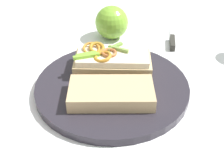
# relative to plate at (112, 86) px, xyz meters

# --- Properties ---
(ground_plane) EXTENTS (2.00, 2.00, 0.00)m
(ground_plane) POSITION_rel_plate_xyz_m (0.00, 0.00, -0.01)
(ground_plane) COLOR white
(ground_plane) RESTS_ON ground
(plate) EXTENTS (0.30, 0.30, 0.02)m
(plate) POSITION_rel_plate_xyz_m (0.00, 0.00, 0.00)
(plate) COLOR #29252E
(plate) RESTS_ON ground_plane
(sandwich) EXTENTS (0.17, 0.15, 0.05)m
(sandwich) POSITION_rel_plate_xyz_m (-0.03, 0.04, 0.03)
(sandwich) COLOR tan
(sandwich) RESTS_ON plate
(bread_slice_side) EXTENTS (0.17, 0.15, 0.03)m
(bread_slice_side) POSITION_rel_plate_xyz_m (0.02, -0.04, 0.02)
(bread_slice_side) COLOR tan
(bread_slice_side) RESTS_ON plate
(apple_0) EXTENTS (0.10, 0.10, 0.08)m
(apple_0) POSITION_rel_plate_xyz_m (-0.12, 0.18, 0.03)
(apple_0) COLOR #7AB233
(apple_0) RESTS_ON ground_plane
(knife) EXTENTS (0.06, 0.12, 0.02)m
(knife) POSITION_rel_plate_xyz_m (0.03, 0.24, -0.00)
(knife) COLOR silver
(knife) RESTS_ON ground_plane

